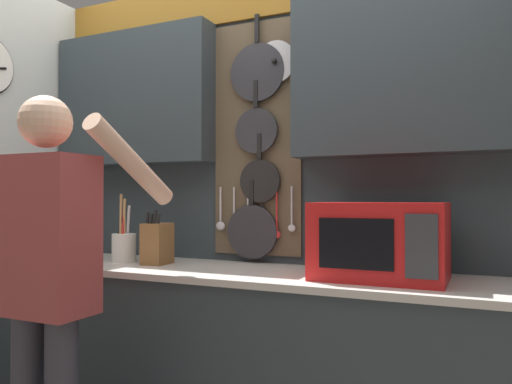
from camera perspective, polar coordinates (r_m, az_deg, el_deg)
The scene contains 6 objects.
base_cabinet_counter at distance 2.43m, azimuth -1.53°, elevation -19.78°, with size 2.58×0.58×0.92m.
back_wall_unit at distance 2.54m, azimuth 1.13°, elevation 4.96°, with size 3.15×0.20×2.43m.
microwave at distance 2.11m, azimuth 14.00°, elevation -5.42°, with size 0.52×0.37×0.31m.
knife_block at distance 2.56m, azimuth -11.25°, elevation -5.76°, with size 0.12×0.16×0.27m.
utensil_crock at distance 2.69m, azimuth -14.88°, elevation -5.95°, with size 0.12×0.12×0.35m.
person at distance 2.11m, azimuth -22.80°, elevation -8.08°, with size 0.54×0.59×1.65m.
Camera 1 is at (1.02, -2.07, 1.25)m, focal length 35.00 mm.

